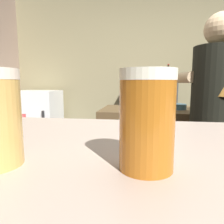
{
  "coord_description": "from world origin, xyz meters",
  "views": [
    {
      "loc": [
        -0.31,
        -1.43,
        1.18
      ],
      "look_at": [
        -0.41,
        -0.75,
        1.09
      ],
      "focal_mm": 33.61,
      "sensor_mm": 36.0,
      "label": 1
    }
  ],
  "objects_px": {
    "mixing_bowl": "(176,107)",
    "bottle_olive_oil": "(152,77)",
    "bartender": "(216,116)",
    "bottle_soy": "(148,77)",
    "mini_fridge": "(39,123)",
    "pint_glass_near": "(147,120)",
    "bottle_vinegar": "(168,75)",
    "bottle_hot_sauce": "(136,77)"
  },
  "relations": [
    {
      "from": "bartender",
      "to": "mixing_bowl",
      "type": "distance_m",
      "value": 0.5
    },
    {
      "from": "mixing_bowl",
      "to": "bottle_hot_sauce",
      "type": "relative_size",
      "value": 0.83
    },
    {
      "from": "mixing_bowl",
      "to": "pint_glass_near",
      "type": "xyz_separation_m",
      "value": [
        -0.3,
        -1.73,
        0.17
      ]
    },
    {
      "from": "bartender",
      "to": "bottle_hot_sauce",
      "type": "height_order",
      "value": "bartender"
    },
    {
      "from": "mini_fridge",
      "to": "mixing_bowl",
      "type": "relative_size",
      "value": 6.02
    },
    {
      "from": "mixing_bowl",
      "to": "bottle_soy",
      "type": "distance_m",
      "value": 1.4
    },
    {
      "from": "bottle_olive_oil",
      "to": "bottle_hot_sauce",
      "type": "height_order",
      "value": "bottle_hot_sauce"
    },
    {
      "from": "bartender",
      "to": "bottle_soy",
      "type": "height_order",
      "value": "bartender"
    },
    {
      "from": "mixing_bowl",
      "to": "pint_glass_near",
      "type": "distance_m",
      "value": 1.76
    },
    {
      "from": "mini_fridge",
      "to": "bottle_olive_oil",
      "type": "relative_size",
      "value": 6.0
    },
    {
      "from": "mixing_bowl",
      "to": "bottle_soy",
      "type": "height_order",
      "value": "bottle_soy"
    },
    {
      "from": "mixing_bowl",
      "to": "bottle_hot_sauce",
      "type": "bearing_deg",
      "value": 106.81
    },
    {
      "from": "mini_fridge",
      "to": "mixing_bowl",
      "type": "height_order",
      "value": "mini_fridge"
    },
    {
      "from": "mini_fridge",
      "to": "bottle_vinegar",
      "type": "xyz_separation_m",
      "value": [
        2.06,
        0.09,
        0.77
      ]
    },
    {
      "from": "pint_glass_near",
      "to": "bottle_vinegar",
      "type": "bearing_deg",
      "value": 83.33
    },
    {
      "from": "mini_fridge",
      "to": "bottle_olive_oil",
      "type": "height_order",
      "value": "bottle_olive_oil"
    },
    {
      "from": "bartender",
      "to": "bottle_soy",
      "type": "relative_size",
      "value": 8.4
    },
    {
      "from": "bottle_soy",
      "to": "mixing_bowl",
      "type": "bearing_deg",
      "value": -79.87
    },
    {
      "from": "bottle_olive_oil",
      "to": "bottle_hot_sauce",
      "type": "relative_size",
      "value": 0.84
    },
    {
      "from": "bartender",
      "to": "bottle_hot_sauce",
      "type": "distance_m",
      "value": 1.99
    },
    {
      "from": "mixing_bowl",
      "to": "mini_fridge",
      "type": "bearing_deg",
      "value": 149.7
    },
    {
      "from": "pint_glass_near",
      "to": "bottle_vinegar",
      "type": "relative_size",
      "value": 0.52
    },
    {
      "from": "bottle_soy",
      "to": "bottle_hot_sauce",
      "type": "height_order",
      "value": "bottle_hot_sauce"
    },
    {
      "from": "bartender",
      "to": "bottle_hot_sauce",
      "type": "xyz_separation_m",
      "value": [
        -0.62,
        1.86,
        0.33
      ]
    },
    {
      "from": "bartender",
      "to": "bottle_olive_oil",
      "type": "distance_m",
      "value": 1.94
    },
    {
      "from": "mixing_bowl",
      "to": "pint_glass_near",
      "type": "relative_size",
      "value": 1.3
    },
    {
      "from": "pint_glass_near",
      "to": "bottle_soy",
      "type": "xyz_separation_m",
      "value": [
        0.06,
        3.07,
        0.14
      ]
    },
    {
      "from": "mixing_bowl",
      "to": "bottle_olive_oil",
      "type": "distance_m",
      "value": 1.46
    },
    {
      "from": "bottle_olive_oil",
      "to": "bottle_vinegar",
      "type": "bearing_deg",
      "value": -33.9
    },
    {
      "from": "mini_fridge",
      "to": "bottle_hot_sauce",
      "type": "bearing_deg",
      "value": 7.87
    },
    {
      "from": "bartender",
      "to": "pint_glass_near",
      "type": "height_order",
      "value": "bartender"
    },
    {
      "from": "bartender",
      "to": "bottle_olive_oil",
      "type": "bearing_deg",
      "value": 1.72
    },
    {
      "from": "mini_fridge",
      "to": "bottle_olive_oil",
      "type": "xyz_separation_m",
      "value": [
        1.84,
        0.24,
        0.74
      ]
    },
    {
      "from": "mini_fridge",
      "to": "bartender",
      "type": "relative_size",
      "value": 0.64
    },
    {
      "from": "bottle_soy",
      "to": "bottle_vinegar",
      "type": "relative_size",
      "value": 0.76
    },
    {
      "from": "mini_fridge",
      "to": "bottle_soy",
      "type": "bearing_deg",
      "value": 5.3
    },
    {
      "from": "bartender",
      "to": "mixing_bowl",
      "type": "xyz_separation_m",
      "value": [
        -0.2,
        0.46,
        0.01
      ]
    },
    {
      "from": "bartender",
      "to": "mixing_bowl",
      "type": "bearing_deg",
      "value": 14.03
    },
    {
      "from": "mixing_bowl",
      "to": "bottle_vinegar",
      "type": "relative_size",
      "value": 0.68
    },
    {
      "from": "bartender",
      "to": "bottle_vinegar",
      "type": "distance_m",
      "value": 1.77
    },
    {
      "from": "bottle_olive_oil",
      "to": "bottle_hot_sauce",
      "type": "distance_m",
      "value": 0.25
    },
    {
      "from": "pint_glass_near",
      "to": "bottle_olive_oil",
      "type": "bearing_deg",
      "value": 87.71
    }
  ]
}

